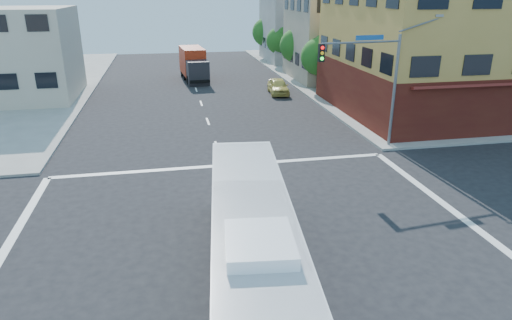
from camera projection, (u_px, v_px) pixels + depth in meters
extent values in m
plane|color=black|center=(256.00, 254.00, 17.39)|extent=(120.00, 120.00, 0.00)
cube|color=gray|center=(480.00, 71.00, 55.89)|extent=(50.00, 50.00, 0.15)
cube|color=gold|center=(461.00, 23.00, 35.57)|extent=(18.00, 15.00, 14.00)
cube|color=#531D13|center=(451.00, 87.00, 37.32)|extent=(18.09, 15.08, 4.00)
cube|color=tan|center=(347.00, 37.00, 50.13)|extent=(12.00, 10.00, 9.00)
cube|color=#A7A8A2|center=(309.00, 24.00, 62.81)|extent=(12.00, 10.00, 10.00)
cube|color=beige|center=(3.00, 55.00, 40.43)|extent=(12.00, 10.00, 8.00)
cylinder|color=slate|center=(394.00, 93.00, 28.05)|extent=(0.18, 0.18, 7.00)
cylinder|color=slate|center=(362.00, 42.00, 26.27)|extent=(5.01, 0.62, 0.12)
cube|color=black|center=(321.00, 53.00, 25.76)|extent=(0.32, 0.30, 1.00)
sphere|color=#FF0C0C|center=(323.00, 48.00, 25.50)|extent=(0.20, 0.20, 0.20)
sphere|color=yellow|center=(322.00, 53.00, 25.60)|extent=(0.20, 0.20, 0.20)
sphere|color=#19FF33|center=(322.00, 59.00, 25.71)|extent=(0.20, 0.20, 0.20)
cube|color=#154E95|center=(370.00, 38.00, 26.32)|extent=(1.80, 0.22, 0.28)
cube|color=gray|center=(439.00, 16.00, 27.15)|extent=(0.50, 0.22, 0.14)
cylinder|color=#351E13|center=(318.00, 81.00, 44.91)|extent=(0.28, 0.28, 1.92)
sphere|color=#1C5819|center=(319.00, 57.00, 44.07)|extent=(3.60, 3.60, 3.60)
sphere|color=#1C5819|center=(325.00, 47.00, 43.55)|extent=(2.52, 2.52, 2.52)
cylinder|color=#351E13|center=(296.00, 68.00, 52.25)|extent=(0.28, 0.28, 1.99)
sphere|color=#1C5819|center=(297.00, 46.00, 51.36)|extent=(3.80, 3.80, 3.80)
sphere|color=#1C5819|center=(301.00, 37.00, 50.83)|extent=(2.66, 2.66, 2.66)
cylinder|color=#351E13|center=(279.00, 59.00, 59.61)|extent=(0.28, 0.28, 1.89)
sphere|color=#1C5819|center=(279.00, 41.00, 58.80)|extent=(3.40, 3.40, 3.40)
sphere|color=#1C5819|center=(283.00, 34.00, 58.30)|extent=(2.38, 2.38, 2.38)
cylinder|color=#351E13|center=(266.00, 51.00, 66.93)|extent=(0.28, 0.28, 2.03)
sphere|color=#1C5819|center=(266.00, 32.00, 66.02)|extent=(4.00, 4.00, 4.00)
sphere|color=#1C5819|center=(269.00, 25.00, 65.46)|extent=(2.80, 2.80, 2.80)
cube|color=black|center=(252.00, 270.00, 15.47)|extent=(3.84, 12.05, 0.44)
cube|color=white|center=(251.00, 239.00, 15.05)|extent=(3.83, 12.02, 2.81)
cube|color=black|center=(251.00, 234.00, 14.99)|extent=(3.84, 11.68, 1.23)
cube|color=black|center=(242.00, 171.00, 20.48)|extent=(2.30, 0.32, 1.33)
cube|color=#E5590C|center=(242.00, 150.00, 20.16)|extent=(1.88, 0.26, 0.28)
cube|color=white|center=(251.00, 202.00, 14.58)|extent=(3.75, 11.78, 0.12)
cube|color=white|center=(260.00, 244.00, 11.74)|extent=(1.99, 2.35, 0.35)
cube|color=#107D40|center=(214.00, 267.00, 14.74)|extent=(0.63, 5.38, 0.28)
cube|color=#107D40|center=(291.00, 264.00, 14.94)|extent=(0.63, 5.38, 0.28)
cylinder|color=black|center=(217.00, 219.00, 18.92)|extent=(0.41, 1.05, 1.02)
cylinder|color=#99999E|center=(213.00, 219.00, 18.91)|extent=(0.10, 0.51, 0.51)
cylinder|color=black|center=(273.00, 217.00, 19.10)|extent=(0.41, 1.05, 1.02)
cylinder|color=#99999E|center=(276.00, 217.00, 19.11)|extent=(0.10, 0.51, 0.51)
cube|color=#232227|center=(198.00, 73.00, 47.88)|extent=(2.36, 2.27, 2.48)
cube|color=black|center=(199.00, 71.00, 46.93)|extent=(2.00, 0.24, 0.95)
cube|color=#B12B12|center=(192.00, 61.00, 50.87)|extent=(2.72, 5.51, 2.86)
cube|color=black|center=(195.00, 76.00, 50.36)|extent=(2.72, 7.78, 0.29)
cylinder|color=black|center=(188.00, 80.00, 48.06)|extent=(0.34, 0.97, 0.95)
cylinder|color=black|center=(207.00, 79.00, 48.58)|extent=(0.34, 0.97, 0.95)
cylinder|color=black|center=(185.00, 76.00, 50.55)|extent=(0.34, 0.97, 0.95)
cylinder|color=black|center=(203.00, 75.00, 51.07)|extent=(0.34, 0.97, 0.95)
cylinder|color=black|center=(182.00, 72.00, 52.70)|extent=(0.34, 0.97, 0.95)
cylinder|color=black|center=(199.00, 71.00, 53.21)|extent=(0.34, 0.97, 0.95)
imported|color=#CBBB58|center=(278.00, 86.00, 43.76)|extent=(2.09, 4.43, 1.47)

